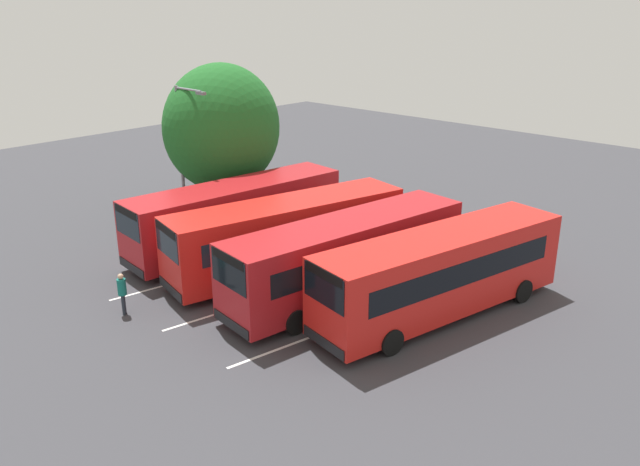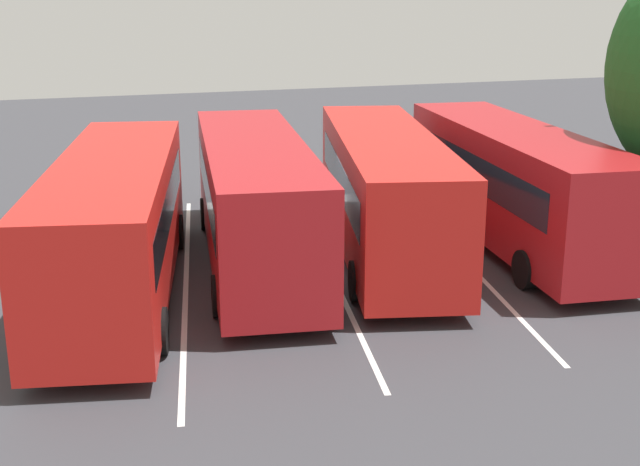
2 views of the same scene
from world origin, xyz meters
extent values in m
plane|color=#38383D|center=(0.00, 0.00, 0.00)|extent=(69.74, 69.74, 0.00)
cube|color=#AD191E|center=(0.15, -5.27, 1.72)|extent=(10.61, 3.45, 2.79)
cube|color=#19232D|center=(5.29, -5.81, 2.47)|extent=(0.34, 2.09, 1.17)
cube|color=#19232D|center=(0.27, -4.12, 2.05)|extent=(8.71, 1.00, 0.89)
cube|color=#19232D|center=(0.03, -6.42, 2.05)|extent=(8.71, 1.00, 0.89)
cube|color=black|center=(5.31, -5.81, 2.93)|extent=(0.30, 1.90, 0.32)
cube|color=black|center=(5.32, -5.82, 0.54)|extent=(0.33, 2.18, 0.36)
cylinder|color=black|center=(3.58, -4.50, 0.46)|extent=(0.94, 0.37, 0.91)
cylinder|color=black|center=(3.34, -6.74, 0.46)|extent=(0.94, 0.37, 0.91)
cylinder|color=black|center=(-3.05, -3.80, 0.46)|extent=(0.94, 0.37, 0.91)
cylinder|color=black|center=(-3.28, -6.04, 0.46)|extent=(0.94, 0.37, 0.91)
cube|color=red|center=(0.39, -1.69, 1.72)|extent=(10.68, 4.67, 2.79)
cube|color=#19232D|center=(5.42, -2.86, 2.47)|extent=(0.59, 2.06, 1.17)
cube|color=#19232D|center=(0.65, -0.56, 2.05)|extent=(8.54, 2.06, 0.89)
cube|color=#19232D|center=(0.13, -2.81, 2.05)|extent=(8.54, 2.06, 0.89)
cube|color=black|center=(5.44, -2.86, 2.93)|extent=(0.53, 1.87, 0.32)
cube|color=black|center=(5.45, -2.86, 0.54)|extent=(0.59, 2.15, 0.36)
cylinder|color=black|center=(3.89, -1.35, 0.46)|extent=(0.95, 0.48, 0.91)
cylinder|color=black|center=(3.38, -3.54, 0.46)|extent=(0.95, 0.48, 0.91)
cylinder|color=black|center=(-2.60, 0.16, 0.46)|extent=(0.95, 0.48, 0.91)
cylinder|color=black|center=(-3.11, -2.03, 0.46)|extent=(0.95, 0.48, 0.91)
cube|color=#AD191E|center=(0.53, 1.68, 1.72)|extent=(10.64, 3.76, 2.79)
cube|color=black|center=(5.65, 0.98, 2.47)|extent=(0.40, 2.08, 1.17)
cube|color=black|center=(0.68, 2.83, 2.05)|extent=(8.68, 1.27, 0.89)
cube|color=black|center=(0.37, 0.54, 2.05)|extent=(8.68, 1.27, 0.89)
cube|color=black|center=(5.67, 0.98, 2.93)|extent=(0.36, 1.89, 0.32)
cube|color=black|center=(5.68, 0.98, 0.54)|extent=(0.40, 2.18, 0.36)
cylinder|color=black|center=(3.98, 2.35, 0.46)|extent=(0.94, 0.40, 0.91)
cylinder|color=black|center=(3.68, 0.12, 0.46)|extent=(0.94, 0.40, 0.91)
cylinder|color=black|center=(-2.62, 3.25, 0.46)|extent=(0.94, 0.40, 0.91)
cylinder|color=black|center=(-2.93, 1.02, 0.46)|extent=(0.94, 0.40, 0.91)
cube|color=red|center=(-0.65, 5.13, 1.72)|extent=(10.68, 4.35, 2.79)
cube|color=black|center=(4.42, 4.13, 2.47)|extent=(0.52, 2.07, 1.17)
cube|color=black|center=(-0.42, 6.27, 2.05)|extent=(8.60, 1.78, 0.89)
cube|color=black|center=(-0.87, 4.00, 2.05)|extent=(8.60, 1.78, 0.89)
cube|color=black|center=(4.44, 4.13, 2.93)|extent=(0.47, 1.88, 0.32)
cube|color=black|center=(4.45, 4.12, 0.54)|extent=(0.52, 2.16, 0.36)
cylinder|color=black|center=(2.84, 5.59, 0.46)|extent=(0.95, 0.45, 0.91)
cylinder|color=black|center=(2.40, 3.38, 0.46)|extent=(0.95, 0.45, 0.91)
cylinder|color=black|center=(-3.70, 6.88, 0.46)|extent=(0.95, 0.45, 0.91)
cylinder|color=black|center=(-4.14, 4.68, 0.46)|extent=(0.95, 0.45, 0.91)
cylinder|color=#232833|center=(7.18, -3.39, 0.39)|extent=(0.13, 0.13, 0.78)
cylinder|color=#232833|center=(7.27, -3.26, 0.39)|extent=(0.13, 0.13, 0.78)
cylinder|color=#146B60|center=(7.22, -3.32, 1.08)|extent=(0.45, 0.45, 0.61)
sphere|color=tan|center=(7.22, -3.32, 1.50)|extent=(0.21, 0.21, 0.21)
cube|color=silver|center=(0.00, -3.55, 0.00)|extent=(14.12, 2.49, 0.01)
cube|color=silver|center=(0.00, 0.00, 0.00)|extent=(14.12, 2.49, 0.01)
cube|color=silver|center=(0.00, 3.55, 0.00)|extent=(14.12, 2.49, 0.01)
camera|label=1|loc=(17.94, 16.54, 10.94)|focal=36.33mm
camera|label=2|loc=(-19.26, 6.25, 6.82)|focal=47.75mm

